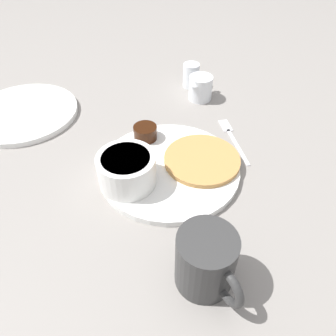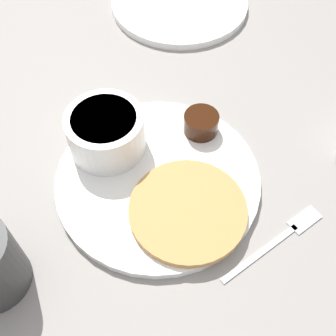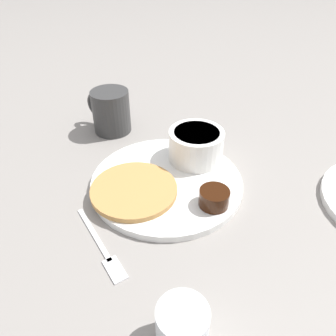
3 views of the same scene
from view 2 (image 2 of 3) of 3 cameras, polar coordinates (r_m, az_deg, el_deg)
name	(u,v)px [view 2 (image 2 of 3)]	position (r m, az deg, el deg)	size (l,w,h in m)	color
ground_plane	(158,182)	(0.54, -1.35, -1.89)	(4.00, 4.00, 0.00)	gray
plate	(158,179)	(0.54, -1.37, -1.54)	(0.26, 0.26, 0.01)	white
pancake_stack	(188,210)	(0.50, 2.70, -5.74)	(0.14, 0.14, 0.01)	#B78447
bowl	(106,131)	(0.54, -8.42, 4.93)	(0.10, 0.10, 0.06)	white
syrup_cup	(201,123)	(0.57, 4.49, 6.08)	(0.05, 0.05, 0.03)	black
butter_ramekin	(108,126)	(0.57, -8.20, 5.59)	(0.05, 0.05, 0.04)	white
fork	(283,236)	(0.52, 15.36, -8.82)	(0.03, 0.15, 0.00)	silver
far_plate	(180,3)	(0.81, 1.59, 21.39)	(0.24, 0.24, 0.01)	white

